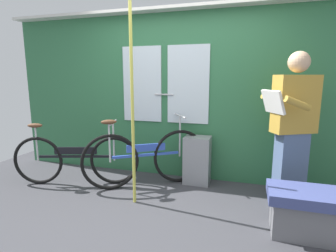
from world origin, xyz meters
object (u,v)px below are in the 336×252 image
at_px(passenger_reading_newspaper, 293,126).
at_px(bench_seat_corner, 306,212).
at_px(bicycle_leaning_behind, 76,159).
at_px(handrail_pole, 132,104).
at_px(bicycle_near_door, 146,158).
at_px(trash_bin_by_wall, 197,160).

distance_m(passenger_reading_newspaper, bench_seat_corner, 0.96).
bearing_deg(bicycle_leaning_behind, bench_seat_corner, -26.35).
xyz_separation_m(passenger_reading_newspaper, handrail_pole, (-1.75, -0.50, 0.25)).
bearing_deg(bench_seat_corner, bicycle_leaning_behind, 170.94).
xyz_separation_m(bicycle_near_door, handrail_pole, (0.05, -0.51, 0.78)).
relative_size(trash_bin_by_wall, handrail_pole, 0.28).
distance_m(bicycle_near_door, bicycle_leaning_behind, 0.99).
distance_m(trash_bin_by_wall, bench_seat_corner, 1.56).
bearing_deg(passenger_reading_newspaper, trash_bin_by_wall, -43.38).
distance_m(bicycle_leaning_behind, passenger_reading_newspaper, 2.82).
bearing_deg(bicycle_leaning_behind, passenger_reading_newspaper, -12.89).
bearing_deg(trash_bin_by_wall, bicycle_leaning_behind, -161.93).
bearing_deg(passenger_reading_newspaper, bicycle_near_door, -28.32).
height_order(handrail_pole, bench_seat_corner, handrail_pole).
bearing_deg(bench_seat_corner, passenger_reading_newspaper, 96.33).
bearing_deg(bench_seat_corner, bicycle_near_door, 160.22).
bearing_deg(passenger_reading_newspaper, handrail_pole, -12.13).
relative_size(passenger_reading_newspaper, bench_seat_corner, 2.52).
height_order(passenger_reading_newspaper, handrail_pole, handrail_pole).
xyz_separation_m(bicycle_leaning_behind, trash_bin_by_wall, (1.61, 0.53, -0.03)).
height_order(bicycle_leaning_behind, passenger_reading_newspaper, passenger_reading_newspaper).
relative_size(bicycle_near_door, passenger_reading_newspaper, 0.84).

